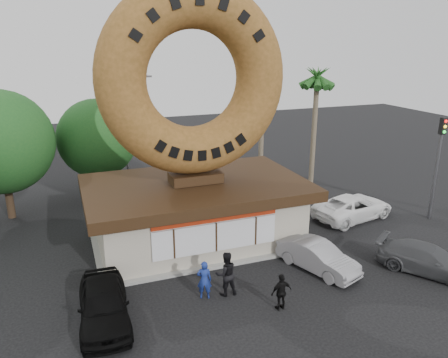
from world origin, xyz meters
name	(u,v)px	position (x,y,z in m)	size (l,w,h in m)	color
ground	(240,300)	(0.00, 0.00, 0.00)	(90.00, 90.00, 0.00)	black
donut_shop	(196,210)	(0.00, 5.98, 1.77)	(11.20, 7.20, 3.80)	#BAB59F
giant_donut	(194,79)	(0.00, 6.00, 8.44)	(9.28, 9.28, 2.37)	#99612C
tree_west	(0,142)	(-9.50, 13.00, 4.64)	(6.00, 6.00, 7.65)	#473321
tree_mid	(97,139)	(-4.00, 15.00, 4.02)	(5.20, 5.20, 6.63)	#473321
palm_near	(263,67)	(7.50, 14.00, 8.41)	(2.60, 2.60, 9.75)	#726651
palm_far	(317,81)	(11.00, 12.50, 7.48)	(2.60, 2.60, 8.75)	#726651
street_lamp	(127,127)	(-1.86, 16.00, 4.48)	(2.11, 0.20, 8.00)	#59595E
traffic_signal	(438,156)	(14.00, 3.99, 3.87)	(0.30, 0.38, 6.07)	#59595E
person_left	(204,280)	(-1.32, 0.69, 0.84)	(0.61, 0.40, 1.68)	navy
person_center	(226,274)	(-0.39, 0.63, 0.97)	(0.94, 0.73, 1.93)	black
person_right	(281,292)	(1.27, -1.14, 0.77)	(0.90, 0.38, 1.54)	black
car_black	(104,304)	(-5.37, 0.50, 0.77)	(1.83, 4.55, 1.55)	black
car_silver	(318,257)	(4.32, 1.05, 0.67)	(1.41, 4.04, 1.33)	gray
car_grey	(428,259)	(8.93, -0.94, 0.65)	(1.83, 4.49, 1.30)	#4E5053
car_white	(353,207)	(9.65, 5.62, 0.72)	(2.38, 5.16, 1.43)	white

